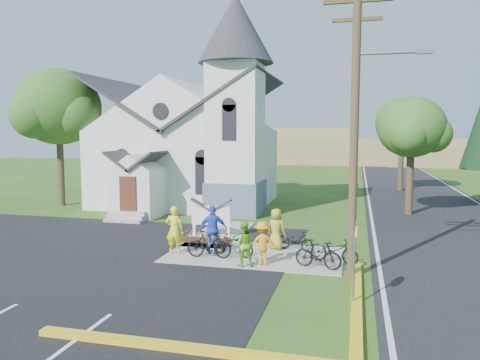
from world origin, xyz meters
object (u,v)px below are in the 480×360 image
(bike_0, at_px, (233,243))
(cyclist_0, at_px, (174,230))
(church_sign, at_px, (211,216))
(bike_4, at_px, (334,249))
(cyclist_1, at_px, (243,244))
(cyclist_2, at_px, (213,230))
(cyclist_3, at_px, (262,243))
(utility_pole, at_px, (357,119))
(stop_sign, at_px, (356,245))
(bike_2, at_px, (296,240))
(cyclist_4, at_px, (276,229))
(bike_3, at_px, (318,254))
(bike_1, at_px, (209,244))

(bike_0, bearing_deg, cyclist_0, 112.76)
(church_sign, height_order, bike_4, church_sign)
(cyclist_1, xyz_separation_m, bike_4, (3.23, 1.24, -0.32))
(cyclist_2, bearing_deg, cyclist_3, 132.12)
(utility_pole, xyz_separation_m, stop_sign, (0.07, -2.70, -3.62))
(bike_2, xyz_separation_m, cyclist_4, (-0.83, 0.04, 0.42))
(bike_2, xyz_separation_m, bike_3, (1.12, -2.34, 0.08))
(bike_0, relative_size, bike_4, 0.98)
(bike_1, height_order, bike_2, bike_1)
(bike_1, height_order, cyclist_2, cyclist_2)
(utility_pole, xyz_separation_m, bike_2, (-2.35, 3.00, -4.91))
(stop_sign, xyz_separation_m, cyclist_1, (-4.00, 3.00, -0.90))
(utility_pole, xyz_separation_m, bike_4, (-0.71, 1.54, -4.84))
(utility_pole, relative_size, bike_3, 5.73)
(cyclist_2, bearing_deg, bike_1, 72.74)
(bike_0, height_order, bike_1, bike_1)
(cyclist_0, height_order, cyclist_1, cyclist_0)
(church_sign, distance_m, cyclist_4, 3.77)
(stop_sign, bearing_deg, bike_2, 113.01)
(church_sign, relative_size, bike_4, 1.13)
(bike_1, height_order, bike_3, bike_1)
(church_sign, distance_m, cyclist_1, 5.13)
(bike_3, distance_m, cyclist_4, 3.09)
(cyclist_3, relative_size, bike_4, 0.84)
(utility_pole, relative_size, stop_sign, 4.03)
(utility_pole, xyz_separation_m, cyclist_4, (-3.18, 3.04, -4.49))
(bike_3, bearing_deg, stop_sign, -144.76)
(stop_sign, relative_size, cyclist_4, 1.43)
(utility_pole, bearing_deg, bike_0, 161.60)
(bike_0, bearing_deg, bike_1, 139.37)
(church_sign, bearing_deg, cyclist_2, -71.13)
(utility_pole, relative_size, bike_2, 5.92)
(cyclist_1, relative_size, cyclist_2, 0.84)
(bike_0, xyz_separation_m, bike_4, (3.97, -0.02, 0.01))
(utility_pole, relative_size, cyclist_3, 6.13)
(cyclist_1, xyz_separation_m, bike_3, (2.70, 0.36, -0.30))
(stop_sign, bearing_deg, utility_pole, 91.49)
(bike_0, distance_m, cyclist_4, 2.13)
(bike_2, bearing_deg, bike_3, -132.38)
(stop_sign, relative_size, bike_2, 1.47)
(cyclist_0, distance_m, cyclist_2, 1.56)
(cyclist_4, distance_m, bike_4, 2.92)
(cyclist_0, xyz_separation_m, cyclist_2, (1.52, 0.38, 0.01))
(cyclist_2, distance_m, cyclist_4, 2.71)
(cyclist_1, bearing_deg, bike_4, -176.24)
(utility_pole, height_order, stop_sign, utility_pole)
(utility_pole, bearing_deg, bike_2, 128.07)
(bike_4, bearing_deg, cyclist_2, 109.62)
(cyclist_1, bearing_deg, cyclist_4, -122.58)
(bike_3, distance_m, bike_4, 1.03)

